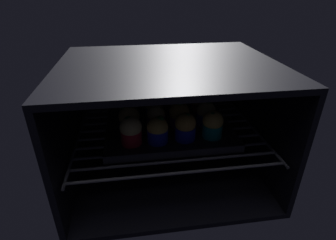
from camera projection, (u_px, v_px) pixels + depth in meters
oven_cavity at (167, 117)px, 82.65cm from camera, size 59.00×47.00×37.00cm
oven_rack at (169, 133)px, 80.51cm from camera, size 54.80×42.00×0.80cm
baking_tray at (168, 128)px, 81.16cm from camera, size 37.09×29.54×2.20cm
muffin_row0_col0 at (131, 131)px, 71.03cm from camera, size 6.01×6.01×8.15cm
muffin_row0_col1 at (158, 130)px, 71.88cm from camera, size 5.85×5.85×7.81cm
muffin_row0_col2 at (185, 127)px, 72.93cm from camera, size 5.85×5.85×8.12cm
muffin_row0_col3 at (213, 124)px, 74.19cm from camera, size 5.89×5.89×8.03cm
muffin_row1_col0 at (129, 119)px, 77.49cm from camera, size 6.22×6.22×7.64cm
muffin_row1_col1 at (156, 117)px, 79.16cm from camera, size 5.75×5.75×7.24cm
muffin_row1_col2 at (179, 114)px, 79.89cm from camera, size 6.28×6.28×8.39cm
muffin_row1_col3 at (206, 113)px, 80.77cm from camera, size 5.81×5.81×8.17cm
muffin_row2_col0 at (128, 107)px, 84.08cm from camera, size 6.25×6.25×8.12cm
muffin_row2_col1 at (154, 106)px, 85.00cm from camera, size 6.03×6.03×8.42cm
muffin_row2_col2 at (177, 105)px, 86.47cm from camera, size 5.75×5.75×7.52cm
muffin_row2_col3 at (199, 103)px, 87.60cm from camera, size 5.82×5.82×7.67cm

